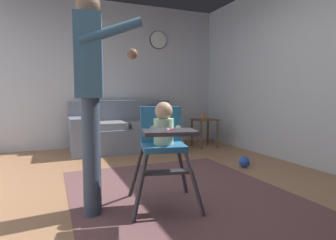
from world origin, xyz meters
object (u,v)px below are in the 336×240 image
object	(u,v)px
sippy_cup	(203,116)
adult_standing	(91,91)
high_chair	(163,136)
side_table	(205,127)
couch	(125,131)
wall_clock	(158,40)
toy_ball	(244,162)

from	to	relation	value
sippy_cup	adult_standing	bearing A→B (deg)	-136.48
high_chair	side_table	world-z (taller)	high_chair
adult_standing	sippy_cup	bearing A→B (deg)	53.85
high_chair	side_table	size ratio (longest dim) A/B	1.76
adult_standing	couch	bearing A→B (deg)	80.76
adult_standing	wall_clock	distance (m)	3.57
high_chair	adult_standing	size ratio (longest dim) A/B	0.52
toy_ball	wall_clock	distance (m)	3.03
sippy_cup	wall_clock	bearing A→B (deg)	124.18
couch	toy_ball	world-z (taller)	couch
toy_ball	adult_standing	bearing A→B (deg)	-161.56
couch	high_chair	distance (m)	2.64
side_table	sippy_cup	size ratio (longest dim) A/B	5.20
toy_ball	side_table	distance (m)	1.51
couch	sippy_cup	size ratio (longest dim) A/B	18.57
couch	toy_ball	distance (m)	2.17
toy_ball	sippy_cup	distance (m)	1.55
couch	side_table	bearing A→B (deg)	75.89
side_table	wall_clock	distance (m)	1.94
couch	sippy_cup	distance (m)	1.43
toy_ball	wall_clock	world-z (taller)	wall_clock
toy_ball	sippy_cup	bearing A→B (deg)	82.23
high_chair	couch	bearing A→B (deg)	-174.53
side_table	wall_clock	bearing A→B (deg)	125.40
adult_standing	side_table	world-z (taller)	adult_standing
couch	wall_clock	distance (m)	1.95
adult_standing	toy_ball	xyz separation A→B (m)	(2.06, 0.69, -0.93)
high_chair	side_table	distance (m)	2.84
high_chair	sippy_cup	bearing A→B (deg)	155.53
high_chair	adult_standing	world-z (taller)	adult_standing
side_table	high_chair	bearing A→B (deg)	-127.05
adult_standing	toy_ball	size ratio (longest dim) A/B	11.98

